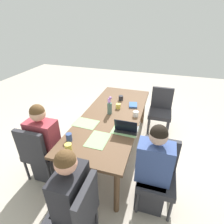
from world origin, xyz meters
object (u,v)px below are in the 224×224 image
object	(u,v)px
coffee_mug_near_left	(136,114)
dining_table	(112,118)
coffee_mug_far_left	(121,98)
chair_far_left_near	(158,171)
coffee_mug_centre_right	(69,137)
chair_far_right_near	(161,108)
chair_head_right_left_mid	(77,212)
laptop_far_left_near	(126,128)
person_near_left_far	(45,147)
person_far_left_near	(153,173)
chair_near_left_far	(39,151)
coffee_mug_centre_left	(118,106)
flower_vase	(110,106)
person_head_right_left_mid	(73,203)
book_red_cover	(133,105)
coffee_mug_near_right	(68,147)

from	to	relation	value
coffee_mug_near_left	dining_table	bearing A→B (deg)	-80.21
coffee_mug_far_left	chair_far_left_near	bearing A→B (deg)	31.43
coffee_mug_centre_right	coffee_mug_far_left	world-z (taller)	coffee_mug_centre_right
chair_far_right_near	coffee_mug_far_left	distance (m)	0.87
coffee_mug_near_left	chair_head_right_left_mid	bearing A→B (deg)	-9.68
dining_table	coffee_mug_far_left	size ratio (longest dim) A/B	26.48
laptop_far_left_near	chair_head_right_left_mid	bearing A→B (deg)	-10.83
person_near_left_far	laptop_far_left_near	xyz separation A→B (m)	(-0.43, 1.07, 0.25)
chair_far_left_near	person_far_left_near	bearing A→B (deg)	-38.76
dining_table	coffee_mug_centre_right	xyz separation A→B (m)	(0.81, -0.33, 0.12)
dining_table	laptop_far_left_near	distance (m)	0.51
chair_far_left_near	chair_near_left_far	world-z (taller)	same
coffee_mug_centre_left	coffee_mug_far_left	xyz separation A→B (m)	(-0.34, -0.04, 0.00)
coffee_mug_centre_left	flower_vase	bearing A→B (deg)	-21.35
laptop_far_left_near	coffee_mug_centre_left	bearing A→B (deg)	-155.25
person_head_right_left_mid	coffee_mug_far_left	world-z (taller)	person_head_right_left_mid
person_near_left_far	coffee_mug_centre_left	world-z (taller)	person_near_left_far
chair_head_right_left_mid	chair_near_left_far	distance (m)	1.11
flower_vase	person_head_right_left_mid	bearing A→B (deg)	3.11
chair_far_left_near	book_red_cover	distance (m)	1.32
coffee_mug_far_left	laptop_far_left_near	bearing A→B (deg)	18.93
person_near_left_far	flower_vase	world-z (taller)	person_near_left_far
coffee_mug_centre_left	coffee_mug_centre_right	bearing A→B (deg)	-19.50
book_red_cover	flower_vase	bearing A→B (deg)	-49.92
dining_table	person_head_right_left_mid	size ratio (longest dim) A/B	1.94
person_head_right_left_mid	flower_vase	world-z (taller)	person_head_right_left_mid
laptop_far_left_near	book_red_cover	distance (m)	0.79
chair_head_right_left_mid	coffee_mug_centre_left	world-z (taller)	chair_head_right_left_mid
person_head_right_left_mid	book_red_cover	size ratio (longest dim) A/B	5.97
coffee_mug_near_left	coffee_mug_far_left	world-z (taller)	coffee_mug_far_left
person_head_right_left_mid	person_near_left_far	xyz separation A→B (m)	(-0.65, -0.77, 0.00)
chair_near_left_far	flower_vase	distance (m)	1.23
person_near_left_far	coffee_mug_near_right	world-z (taller)	person_near_left_far
chair_near_left_far	person_near_left_far	distance (m)	0.10
coffee_mug_far_left	book_red_cover	xyz separation A→B (m)	(0.17, 0.27, -0.03)
chair_near_left_far	person_near_left_far	size ratio (longest dim) A/B	0.75
person_head_right_left_mid	laptop_far_left_near	world-z (taller)	person_head_right_left_mid
dining_table	coffee_mug_near_left	xyz separation A→B (m)	(-0.07, 0.38, 0.11)
chair_far_left_near	book_red_cover	world-z (taller)	chair_far_left_near
dining_table	chair_far_left_near	bearing A→B (deg)	46.96
chair_far_left_near	coffee_mug_centre_right	world-z (taller)	chair_far_left_near
chair_head_right_left_mid	person_near_left_far	xyz separation A→B (m)	(-0.71, -0.85, 0.03)
person_far_left_near	laptop_far_left_near	bearing A→B (deg)	-136.75
chair_far_right_near	chair_far_left_near	bearing A→B (deg)	2.37
person_near_left_far	coffee_mug_centre_right	xyz separation A→B (m)	(-0.00, 0.41, 0.26)
chair_head_right_left_mid	flower_vase	distance (m)	1.60
dining_table	person_near_left_far	bearing A→B (deg)	-42.50
person_far_left_near	coffee_mug_centre_right	bearing A→B (deg)	-91.84
book_red_cover	dining_table	bearing A→B (deg)	-43.65
chair_far_left_near	coffee_mug_far_left	bearing A→B (deg)	-148.57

